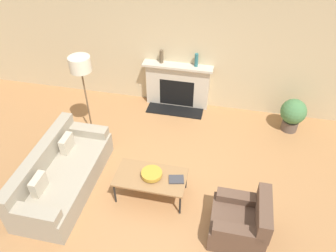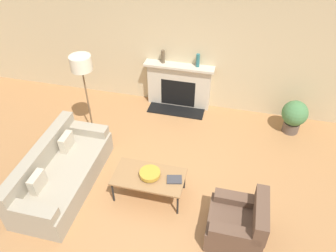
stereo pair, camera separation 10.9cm
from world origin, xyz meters
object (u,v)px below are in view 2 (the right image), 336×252
fireplace (179,86)px  mantel_vase_left (163,57)px  bowl (150,173)px  floor_lamp (82,70)px  armchair_near (239,223)px  coffee_table (149,177)px  potted_plant (294,115)px  book (174,179)px  couch (61,173)px  mantel_vase_center_left (198,60)px

fireplace → mantel_vase_left: bearing=177.5°
bowl → floor_lamp: 2.22m
armchair_near → coffee_table: bearing=-106.5°
coffee_table → bowl: (0.02, 0.01, 0.08)m
bowl → potted_plant: bearing=44.1°
fireplace → potted_plant: (2.43, -0.39, -0.09)m
floor_lamp → coffee_table: bearing=-38.8°
book → coffee_table: bearing=168.7°
couch → bowl: 1.54m
couch → armchair_near: 2.97m
coffee_table → book: bearing=1.9°
book → floor_lamp: floor_lamp is taller
bowl → potted_plant: 3.24m
armchair_near → mantel_vase_center_left: bearing=-159.4°
coffee_table → potted_plant: 3.26m
coffee_table → floor_lamp: 2.25m
fireplace → book: (0.50, -2.64, -0.04)m
mantel_vase_center_left → coffee_table: bearing=-96.3°
couch → coffee_table: bearing=-84.8°
couch → floor_lamp: 1.82m
mantel_vase_center_left → potted_plant: (2.05, -0.40, -0.75)m
couch → floor_lamp: size_ratio=1.21×
coffee_table → floor_lamp: bearing=141.2°
couch → coffee_table: (1.50, 0.14, 0.13)m
fireplace → couch: fireplace is taller
coffee_table → floor_lamp: (-1.55, 1.25, 1.05)m
armchair_near → book: bearing=-113.0°
book → fireplace: bearing=87.6°
armchair_near → floor_lamp: (-3.01, 1.68, 1.18)m
couch → mantel_vase_center_left: 3.44m
book → mantel_vase_center_left: 2.75m
book → mantel_vase_center_left: (-0.12, 2.66, 0.70)m
mantel_vase_center_left → bowl: bearing=-95.9°
bowl → mantel_vase_center_left: (0.28, 2.66, 0.66)m
bowl → mantel_vase_center_left: size_ratio=1.19×
fireplace → couch: size_ratio=0.72×
floor_lamp → mantel_vase_center_left: floor_lamp is taller
fireplace → floor_lamp: bearing=-136.2°
armchair_near → book: size_ratio=2.95×
floor_lamp → fireplace: bearing=43.8°
coffee_table → mantel_vase_left: size_ratio=4.04×
armchair_near → coffee_table: (-1.46, 0.43, 0.13)m
fireplace → armchair_near: (1.55, -3.08, -0.21)m
bowl → couch: bearing=-174.4°
book → mantel_vase_center_left: bearing=79.4°
mantel_vase_left → mantel_vase_center_left: 0.74m
armchair_near → fireplace: bearing=-153.4°
armchair_near → coffee_table: armchair_near is taller
armchair_near → bowl: armchair_near is taller
floor_lamp → bowl: bearing=-38.2°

